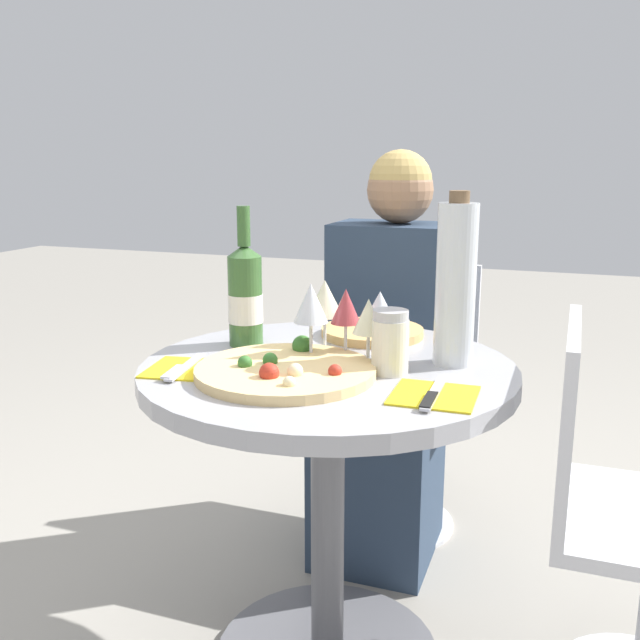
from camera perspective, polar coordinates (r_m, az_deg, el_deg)
dining_table at (r=1.55m, az=0.63°, el=-10.18°), size 0.78×0.78×0.71m
chair_behind_diner at (r=2.24m, az=6.39°, el=-6.33°), size 0.43×0.43×0.80m
seated_diner at (r=2.07m, az=5.55°, el=-4.36°), size 0.37×0.47×1.15m
chair_empty_side at (r=1.65m, az=23.56°, el=-14.87°), size 0.43×0.43×0.80m
pizza_large at (r=1.41m, az=-2.77°, el=-4.04°), size 0.36×0.36×0.05m
pizza_small_far at (r=1.72m, az=4.22°, el=-0.91°), size 0.25×0.25×0.04m
wine_bottle at (r=1.62m, az=-6.00°, el=1.98°), size 0.08×0.08×0.32m
tall_carafe at (r=1.48m, az=10.81°, el=2.86°), size 0.08×0.08×0.36m
sugar_shaker at (r=1.42m, az=5.63°, el=-1.78°), size 0.07×0.07×0.13m
wine_glass_front_right at (r=1.44m, az=3.90°, el=0.15°), size 0.07×0.07×0.14m
wine_glass_back_right at (r=1.52m, az=4.81°, el=0.90°), size 0.07×0.07×0.14m
wine_glass_front_left at (r=1.47m, az=-0.74°, el=1.24°), size 0.07×0.07×0.17m
wine_glass_back_left at (r=1.56m, az=0.39°, el=1.66°), size 0.08×0.08×0.16m
wine_glass_center at (r=1.50m, az=2.08°, el=0.95°), size 0.06×0.06×0.15m
place_setting_left at (r=1.47m, az=-10.74°, el=-3.83°), size 0.17×0.19×0.01m
place_setting_right at (r=1.30m, az=9.08°, el=-5.97°), size 0.15×0.19×0.01m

